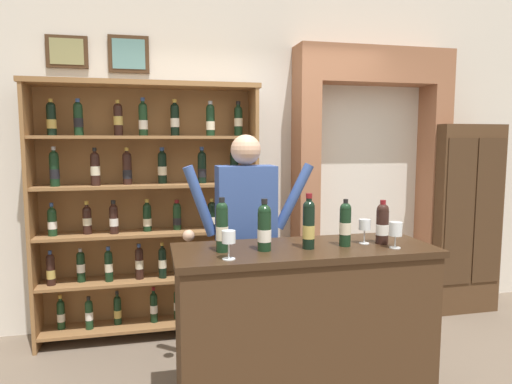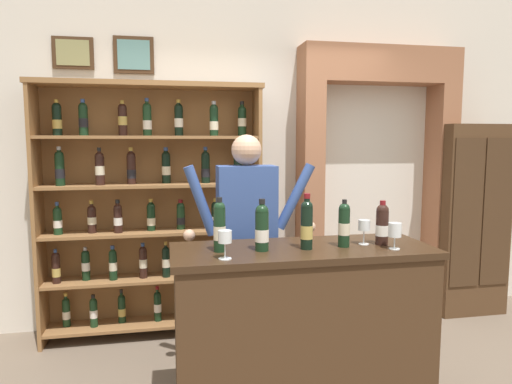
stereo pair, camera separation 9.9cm
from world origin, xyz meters
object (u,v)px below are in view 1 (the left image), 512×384
tasting_bottle_brunello (382,223)px  wine_glass_right (229,239)px  tasting_bottle_super_tuscan (264,227)px  tasting_bottle_grappa (222,226)px  wine_glass_spare (365,226)px  tasting_bottle_bianco (309,224)px  wine_glass_center (396,230)px  tasting_counter (303,331)px  wine_shelf (148,205)px  side_cabinet (457,217)px  shopkeeper (246,229)px  tasting_bottle_riserva (345,224)px

tasting_bottle_brunello → wine_glass_right: bearing=-170.8°
tasting_bottle_super_tuscan → wine_glass_right: 0.28m
tasting_bottle_grappa → wine_glass_spare: (0.88, 0.01, -0.04)m
tasting_bottle_brunello → wine_glass_spare: size_ratio=1.78×
tasting_bottle_bianco → wine_glass_center: tasting_bottle_bianco is taller
tasting_counter → wine_shelf: bearing=123.3°
side_cabinet → tasting_bottle_brunello: (-1.60, -1.43, 0.26)m
wine_shelf → tasting_bottle_bianco: (0.91, -1.42, 0.06)m
tasting_bottle_grappa → tasting_bottle_super_tuscan: (0.24, -0.03, -0.01)m
side_cabinet → tasting_bottle_grappa: bearing=-151.4°
tasting_counter → wine_glass_spare: (0.39, 0.00, 0.63)m
tasting_bottle_bianco → shopkeeper: bearing=113.4°
wine_glass_right → tasting_bottle_grappa: bearing=92.7°
tasting_counter → wine_glass_center: size_ratio=9.98×
wine_glass_center → tasting_bottle_grappa: bearing=172.0°
shopkeeper → wine_glass_spare: 0.83m
wine_shelf → tasting_bottle_grappa: wine_shelf is taller
tasting_bottle_super_tuscan → wine_glass_right: tasting_bottle_super_tuscan is taller
side_cabinet → wine_glass_right: 3.04m
tasting_bottle_bianco → tasting_bottle_riserva: size_ratio=1.15×
shopkeeper → tasting_bottle_grappa: size_ratio=5.50×
shopkeeper → wine_glass_spare: (0.63, -0.54, 0.09)m
tasting_bottle_brunello → wine_glass_center: tasting_bottle_brunello is taller
tasting_counter → wine_glass_right: 0.82m
wine_glass_spare → tasting_bottle_brunello: bearing=-12.1°
tasting_bottle_super_tuscan → tasting_bottle_bianco: (0.26, -0.01, 0.01)m
wine_shelf → tasting_counter: (0.91, -1.38, -0.62)m
tasting_bottle_riserva → side_cabinet: bearing=37.8°
side_cabinet → shopkeeper: 2.49m
tasting_bottle_bianco → wine_glass_center: (0.50, -0.10, -0.04)m
shopkeeper → tasting_bottle_brunello: bearing=-37.3°
tasting_bottle_riserva → tasting_bottle_brunello: 0.25m
wine_glass_center → side_cabinet: bearing=44.4°
tasting_bottle_brunello → wine_glass_right: size_ratio=1.73×
tasting_counter → wine_glass_right: size_ratio=9.94×
tasting_bottle_bianco → wine_glass_spare: 0.38m
tasting_counter → tasting_bottle_brunello: size_ratio=5.75×
wine_shelf → wine_glass_spare: size_ratio=14.15×
shopkeeper → tasting_bottle_brunello: size_ratio=6.36×
tasting_bottle_bianco → wine_glass_spare: size_ratio=2.15×
shopkeeper → tasting_bottle_super_tuscan: 0.58m
side_cabinet → wine_glass_spare: side_cabinet is taller
side_cabinet → tasting_bottle_super_tuscan: 2.76m
tasting_bottle_bianco → wine_shelf: bearing=122.8°
tasting_counter → tasting_bottle_brunello: (0.49, -0.02, 0.65)m
wine_shelf → wine_glass_right: 1.61m
shopkeeper → wine_shelf: bearing=128.3°
shopkeeper → tasting_bottle_bianco: (0.25, -0.58, 0.13)m
wine_shelf → tasting_bottle_brunello: size_ratio=7.95×
shopkeeper → side_cabinet: bearing=20.4°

